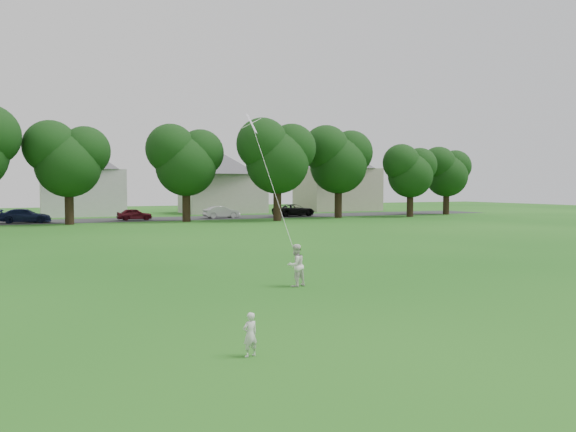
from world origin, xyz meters
name	(u,v)px	position (x,y,z in m)	size (l,w,h in m)	color
ground	(264,312)	(0.00, 0.00, 0.00)	(160.00, 160.00, 0.00)	#164F12
street	(92,221)	(0.00, 42.00, 0.01)	(90.00, 7.00, 0.01)	#2D2D30
toddler	(250,335)	(-1.68, -3.39, 0.42)	(0.30, 0.20, 0.84)	silver
older_boy	(296,265)	(2.28, 2.89, 0.67)	(0.65, 0.51, 1.35)	white
kite	(272,183)	(2.39, 5.08, 3.29)	(0.72, 2.63, 6.38)	white
tree_row	(88,150)	(-0.84, 36.00, 6.16)	(81.47, 8.12, 10.33)	black
parked_cars	(71,215)	(-1.96, 41.00, 0.61)	(55.01, 2.74, 1.29)	black
house_row	(95,172)	(1.30, 52.00, 4.75)	(78.10, 14.23, 10.16)	white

